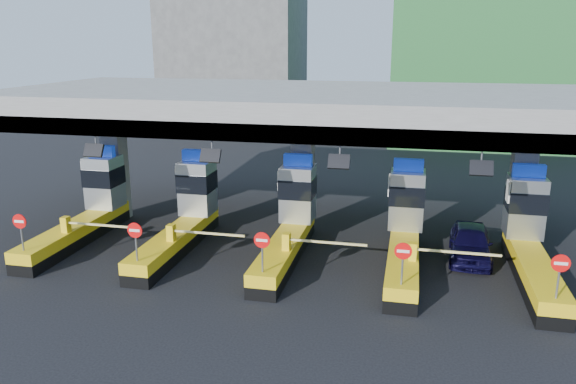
# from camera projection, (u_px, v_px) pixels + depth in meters

# --- Properties ---
(ground) EXTENTS (120.00, 120.00, 0.00)m
(ground) POSITION_uv_depth(u_px,v_px,m) (290.00, 253.00, 25.16)
(ground) COLOR black
(ground) RESTS_ON ground
(toll_canopy) EXTENTS (28.00, 12.09, 7.00)m
(toll_canopy) POSITION_uv_depth(u_px,v_px,m) (303.00, 108.00, 26.26)
(toll_canopy) COLOR slate
(toll_canopy) RESTS_ON ground
(toll_lane_far_left) EXTENTS (4.43, 8.00, 4.16)m
(toll_lane_far_left) POSITION_uv_depth(u_px,v_px,m) (89.00, 207.00, 27.16)
(toll_lane_far_left) COLOR black
(toll_lane_far_left) RESTS_ON ground
(toll_lane_left) EXTENTS (4.43, 8.00, 4.16)m
(toll_lane_left) POSITION_uv_depth(u_px,v_px,m) (186.00, 214.00, 26.11)
(toll_lane_left) COLOR black
(toll_lane_left) RESTS_ON ground
(toll_lane_center) EXTENTS (4.43, 8.00, 4.16)m
(toll_lane_center) POSITION_uv_depth(u_px,v_px,m) (291.00, 221.00, 25.06)
(toll_lane_center) COLOR black
(toll_lane_center) RESTS_ON ground
(toll_lane_right) EXTENTS (4.43, 8.00, 4.16)m
(toll_lane_right) POSITION_uv_depth(u_px,v_px,m) (405.00, 229.00, 24.01)
(toll_lane_right) COLOR black
(toll_lane_right) RESTS_ON ground
(toll_lane_far_right) EXTENTS (4.43, 8.00, 4.16)m
(toll_lane_far_right) POSITION_uv_depth(u_px,v_px,m) (529.00, 238.00, 22.95)
(toll_lane_far_right) COLOR black
(toll_lane_far_right) RESTS_ON ground
(bg_building_concrete) EXTENTS (14.00, 10.00, 18.00)m
(bg_building_concrete) POSITION_uv_depth(u_px,v_px,m) (234.00, 42.00, 59.66)
(bg_building_concrete) COLOR #4C4C49
(bg_building_concrete) RESTS_ON ground
(van) EXTENTS (2.01, 4.45, 1.48)m
(van) POSITION_uv_depth(u_px,v_px,m) (470.00, 243.00, 24.28)
(van) COLOR black
(van) RESTS_ON ground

